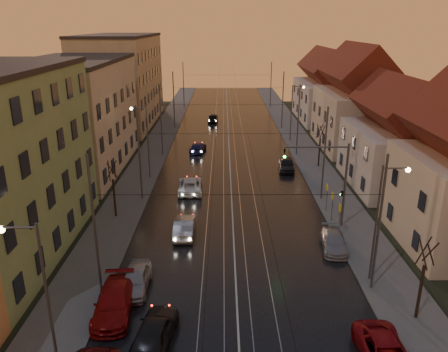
{
  "coord_description": "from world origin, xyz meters",
  "views": [
    {
      "loc": [
        -0.82,
        -14.85,
        16.03
      ],
      "look_at": [
        -0.74,
        21.51,
        3.28
      ],
      "focal_mm": 35.0,
      "sensor_mm": 36.0,
      "label": 1
    }
  ],
  "objects_px": {
    "driving_car_4": "(213,118)",
    "parked_right_1": "(334,242)",
    "street_lamp_0": "(39,286)",
    "street_lamp_3": "(294,107)",
    "traffic_light_mast": "(333,175)",
    "parked_right_2": "(286,165)",
    "driving_car_2": "(190,185)",
    "driving_car_1": "(185,226)",
    "street_lamp_2": "(145,135)",
    "driving_car_0": "(155,331)",
    "driving_car_3": "(198,148)",
    "parked_left_3": "(135,279)",
    "parked_left_2": "(114,302)",
    "street_lamp_1": "(382,213)"
  },
  "relations": [
    {
      "from": "driving_car_4",
      "to": "parked_right_1",
      "type": "height_order",
      "value": "driving_car_4"
    },
    {
      "from": "street_lamp_0",
      "to": "parked_right_1",
      "type": "height_order",
      "value": "street_lamp_0"
    },
    {
      "from": "street_lamp_3",
      "to": "traffic_light_mast",
      "type": "bearing_deg",
      "value": -92.27
    },
    {
      "from": "parked_right_2",
      "to": "driving_car_2",
      "type": "bearing_deg",
      "value": -142.8
    },
    {
      "from": "street_lamp_0",
      "to": "driving_car_4",
      "type": "bearing_deg",
      "value": 83.45
    },
    {
      "from": "driving_car_1",
      "to": "parked_right_1",
      "type": "xyz_separation_m",
      "value": [
        11.36,
        -2.36,
        -0.12
      ]
    },
    {
      "from": "driving_car_2",
      "to": "parked_right_1",
      "type": "xyz_separation_m",
      "value": [
        11.59,
        -11.81,
        -0.09
      ]
    },
    {
      "from": "street_lamp_2",
      "to": "driving_car_0",
      "type": "xyz_separation_m",
      "value": [
        4.68,
        -25.97,
        -4.1
      ]
    },
    {
      "from": "street_lamp_2",
      "to": "driving_car_2",
      "type": "height_order",
      "value": "street_lamp_2"
    },
    {
      "from": "traffic_light_mast",
      "to": "driving_car_2",
      "type": "distance_m",
      "value": 15.09
    },
    {
      "from": "traffic_light_mast",
      "to": "driving_car_3",
      "type": "distance_m",
      "value": 25.8
    },
    {
      "from": "parked_left_3",
      "to": "parked_left_2",
      "type": "bearing_deg",
      "value": -108.17
    },
    {
      "from": "street_lamp_2",
      "to": "driving_car_3",
      "type": "height_order",
      "value": "street_lamp_2"
    },
    {
      "from": "driving_car_3",
      "to": "driving_car_4",
      "type": "height_order",
      "value": "driving_car_4"
    },
    {
      "from": "driving_car_4",
      "to": "parked_right_2",
      "type": "relative_size",
      "value": 1.0
    },
    {
      "from": "street_lamp_3",
      "to": "parked_left_3",
      "type": "bearing_deg",
      "value": -112.74
    },
    {
      "from": "driving_car_0",
      "to": "driving_car_3",
      "type": "relative_size",
      "value": 1.08
    },
    {
      "from": "street_lamp_0",
      "to": "driving_car_2",
      "type": "relative_size",
      "value": 1.58
    },
    {
      "from": "street_lamp_1",
      "to": "parked_left_2",
      "type": "bearing_deg",
      "value": -168.21
    },
    {
      "from": "parked_left_2",
      "to": "driving_car_3",
      "type": "bearing_deg",
      "value": 81.03
    },
    {
      "from": "street_lamp_3",
      "to": "parked_left_2",
      "type": "xyz_separation_m",
      "value": [
        -16.27,
        -39.4,
        -4.14
      ]
    },
    {
      "from": "traffic_light_mast",
      "to": "street_lamp_3",
      "type": "bearing_deg",
      "value": 87.73
    },
    {
      "from": "driving_car_3",
      "to": "parked_left_2",
      "type": "relative_size",
      "value": 0.83
    },
    {
      "from": "street_lamp_1",
      "to": "parked_right_2",
      "type": "relative_size",
      "value": 1.88
    },
    {
      "from": "street_lamp_0",
      "to": "driving_car_2",
      "type": "bearing_deg",
      "value": 78.35
    },
    {
      "from": "street_lamp_2",
      "to": "traffic_light_mast",
      "type": "bearing_deg",
      "value": -35.07
    },
    {
      "from": "driving_car_3",
      "to": "parked_right_2",
      "type": "height_order",
      "value": "parked_right_2"
    },
    {
      "from": "driving_car_0",
      "to": "driving_car_2",
      "type": "distance_m",
      "value": 22.05
    },
    {
      "from": "street_lamp_0",
      "to": "driving_car_0",
      "type": "distance_m",
      "value": 6.55
    },
    {
      "from": "street_lamp_3",
      "to": "parked_left_2",
      "type": "relative_size",
      "value": 1.56
    },
    {
      "from": "street_lamp_1",
      "to": "driving_car_3",
      "type": "relative_size",
      "value": 1.88
    },
    {
      "from": "street_lamp_0",
      "to": "driving_car_1",
      "type": "bearing_deg",
      "value": 70.43
    },
    {
      "from": "driving_car_1",
      "to": "parked_left_2",
      "type": "bearing_deg",
      "value": 71.81
    },
    {
      "from": "street_lamp_3",
      "to": "traffic_light_mast",
      "type": "relative_size",
      "value": 1.11
    },
    {
      "from": "street_lamp_0",
      "to": "driving_car_1",
      "type": "relative_size",
      "value": 1.8
    },
    {
      "from": "driving_car_4",
      "to": "parked_right_1",
      "type": "relative_size",
      "value": 1.01
    },
    {
      "from": "driving_car_0",
      "to": "driving_car_2",
      "type": "xyz_separation_m",
      "value": [
        0.29,
        22.05,
        -0.08
      ]
    },
    {
      "from": "street_lamp_3",
      "to": "parked_right_2",
      "type": "bearing_deg",
      "value": -101.32
    },
    {
      "from": "street_lamp_0",
      "to": "parked_right_2",
      "type": "xyz_separation_m",
      "value": [
        15.55,
        30.73,
        -4.16
      ]
    },
    {
      "from": "driving_car_0",
      "to": "parked_right_2",
      "type": "height_order",
      "value": "driving_car_0"
    },
    {
      "from": "street_lamp_2",
      "to": "driving_car_1",
      "type": "distance_m",
      "value": 14.93
    },
    {
      "from": "traffic_light_mast",
      "to": "driving_car_1",
      "type": "bearing_deg",
      "value": -173.46
    },
    {
      "from": "driving_car_2",
      "to": "parked_right_2",
      "type": "relative_size",
      "value": 1.19
    },
    {
      "from": "street_lamp_0",
      "to": "traffic_light_mast",
      "type": "bearing_deg",
      "value": 43.1
    },
    {
      "from": "street_lamp_3",
      "to": "driving_car_3",
      "type": "height_order",
      "value": "street_lamp_3"
    },
    {
      "from": "street_lamp_3",
      "to": "parked_left_2",
      "type": "height_order",
      "value": "street_lamp_3"
    },
    {
      "from": "driving_car_3",
      "to": "parked_left_3",
      "type": "relative_size",
      "value": 1.02
    },
    {
      "from": "traffic_light_mast",
      "to": "parked_left_2",
      "type": "bearing_deg",
      "value": -143.07
    },
    {
      "from": "driving_car_0",
      "to": "driving_car_3",
      "type": "distance_m",
      "value": 36.38
    },
    {
      "from": "traffic_light_mast",
      "to": "driving_car_0",
      "type": "bearing_deg",
      "value": -131.64
    }
  ]
}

